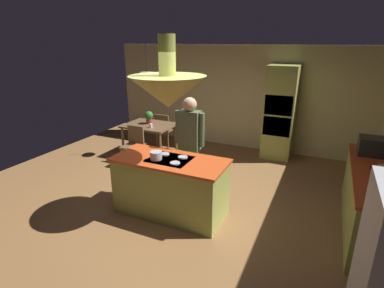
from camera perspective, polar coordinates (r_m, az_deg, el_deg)
ground at (r=5.18m, az=-2.91°, el=-11.69°), size 8.16×8.16×0.00m
wall_back at (r=7.80m, az=8.83°, el=8.69°), size 6.80×0.10×2.55m
kitchen_island at (r=4.80m, az=-4.12°, el=-7.97°), size 1.77×0.81×0.95m
counter_run_right at (r=5.08m, az=30.89°, el=-9.18°), size 0.73×2.37×0.93m
oven_tower at (r=7.22m, az=16.26°, el=5.66°), size 0.66×0.62×2.14m
dining_table at (r=7.23m, az=-8.03°, el=2.94°), size 1.14×0.89×0.76m
person_at_island at (r=5.13m, az=-0.43°, el=0.62°), size 0.53×0.24×1.77m
range_hood at (r=4.33m, az=-4.59°, el=10.18°), size 1.10×1.10×1.00m
pendant_light_over_table at (r=7.00m, az=-8.49°, el=12.41°), size 0.32×0.32×0.82m
chair_facing_island at (r=6.76m, az=-10.98°, el=0.20°), size 0.40×0.40×0.87m
chair_by_back_wall at (r=7.82m, az=-5.37°, el=3.07°), size 0.40×0.40×0.87m
potted_plant_on_table at (r=7.25m, az=-8.16°, el=5.15°), size 0.20×0.20×0.30m
cup_on_table at (r=6.92m, az=-7.79°, el=3.44°), size 0.07×0.07×0.09m
canister_sugar at (r=4.50m, az=32.45°, el=-5.26°), size 0.10×0.10×0.18m
canister_tea at (r=4.67m, az=32.19°, el=-4.49°), size 0.12×0.12×0.17m
microwave_on_counter at (r=5.52m, az=31.30°, el=-0.41°), size 0.46×0.36×0.28m
cooking_pot_on_cooktop at (r=4.55m, az=-6.83°, el=-2.15°), size 0.18×0.18×0.12m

